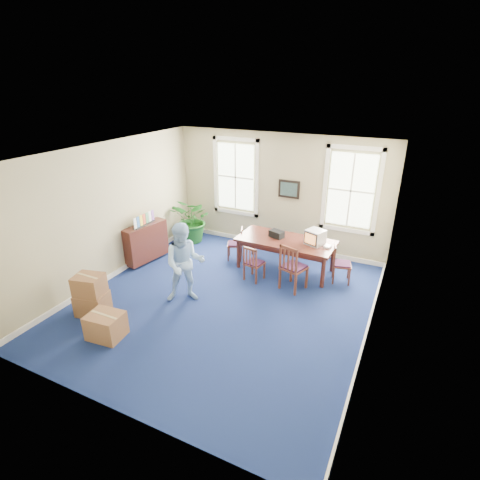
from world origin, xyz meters
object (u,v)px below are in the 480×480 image
at_px(conference_table, 285,255).
at_px(credenza, 146,244).
at_px(crt_tv, 315,237).
at_px(potted_plant, 193,220).
at_px(cardboard_boxes, 104,294).
at_px(man, 185,263).
at_px(chair_near_left, 254,263).

xyz_separation_m(conference_table, credenza, (-3.43, -1.14, 0.08)).
height_order(crt_tv, potted_plant, potted_plant).
height_order(conference_table, cardboard_boxes, cardboard_boxes).
xyz_separation_m(man, potted_plant, (-1.55, 2.78, -0.21)).
bearing_deg(man, crt_tv, 15.45).
distance_m(chair_near_left, cardboard_boxes, 3.42).
height_order(conference_table, potted_plant, potted_plant).
distance_m(credenza, cardboard_boxes, 2.42).
xyz_separation_m(conference_table, potted_plant, (-3.01, 0.50, 0.27)).
bearing_deg(crt_tv, chair_near_left, -122.87).
bearing_deg(credenza, cardboard_boxes, -62.19).
bearing_deg(potted_plant, cardboard_boxes, -85.15).
height_order(conference_table, chair_near_left, chair_near_left).
bearing_deg(potted_plant, conference_table, -9.41).
distance_m(man, credenza, 2.31).
relative_size(man, credenza, 1.44).
distance_m(conference_table, crt_tv, 0.92).
xyz_separation_m(crt_tv, cardboard_boxes, (-3.38, -3.49, -0.53)).
bearing_deg(credenza, potted_plant, 85.28).
xyz_separation_m(chair_near_left, potted_plant, (-2.52, 1.31, 0.23)).
height_order(conference_table, credenza, credenza).
bearing_deg(chair_near_left, man, 67.35).
bearing_deg(chair_near_left, credenza, 17.17).
bearing_deg(credenza, conference_table, 28.06).
xyz_separation_m(conference_table, chair_near_left, (-0.49, -0.81, 0.04)).
height_order(man, credenza, man).
bearing_deg(credenza, chair_near_left, 16.03).
relative_size(crt_tv, potted_plant, 0.32).
bearing_deg(crt_tv, potted_plant, -165.72).
bearing_deg(cardboard_boxes, crt_tv, 45.96).
xyz_separation_m(conference_table, man, (-1.46, -2.28, 0.48)).
bearing_deg(cardboard_boxes, credenza, 108.18).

